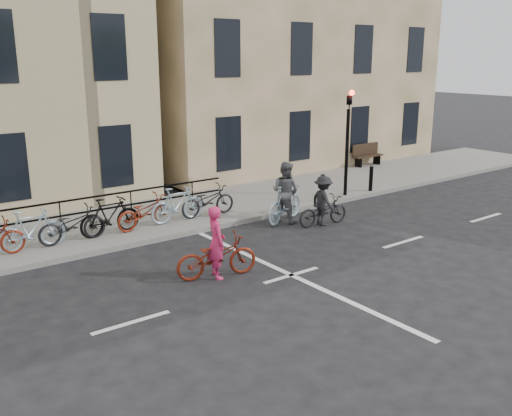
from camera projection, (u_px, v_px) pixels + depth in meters
ground at (291, 275)px, 13.17m from camera, size 120.00×120.00×0.00m
sidewalk at (35, 240)px, 15.44m from camera, size 46.00×4.00×0.15m
building_east at (259, 28)px, 26.82m from camera, size 14.00×10.00×12.00m
traffic_light at (348, 130)px, 19.48m from camera, size 0.18×0.30×3.90m
bollard_east at (323, 188)px, 19.20m from camera, size 0.14×0.14×0.90m
bollard_west at (371, 179)px, 20.59m from camera, size 0.14×0.14×0.90m
bench at (367, 154)px, 25.35m from camera, size 1.60×0.41×0.97m
parked_bikes at (71, 224)px, 14.96m from camera, size 10.40×1.23×1.05m
cyclist_pink at (216, 253)px, 12.92m from camera, size 1.99×1.12×1.68m
cyclist_grey at (285, 198)px, 17.25m from camera, size 1.98×1.17×1.85m
cyclist_dark at (323, 206)px, 16.91m from camera, size 1.74×1.03×1.50m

